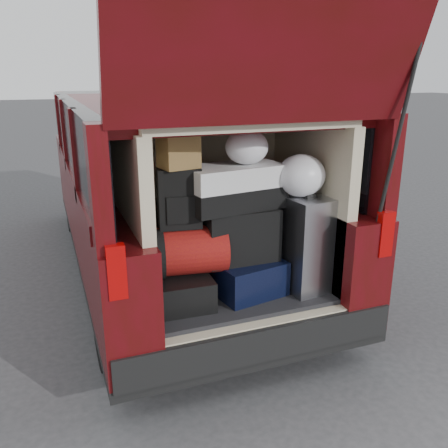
{
  "coord_description": "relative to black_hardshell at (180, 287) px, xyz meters",
  "views": [
    {
      "loc": [
        -1.15,
        -2.67,
        2.01
      ],
      "look_at": [
        -0.05,
        0.2,
        1.03
      ],
      "focal_mm": 38.0,
      "sensor_mm": 36.0,
      "label": 1
    }
  ],
  "objects": [
    {
      "name": "black_soft_case",
      "position": [
        0.43,
        0.01,
        0.32
      ],
      "size": [
        0.5,
        0.3,
        0.36
      ],
      "primitive_type": "cube",
      "rotation": [
        0.0,
        0.0,
        0.0
      ],
      "color": "black",
      "rests_on": "navy_hardshell"
    },
    {
      "name": "red_duffel",
      "position": [
        0.06,
        -0.01,
        0.26
      ],
      "size": [
        0.53,
        0.38,
        0.32
      ],
      "primitive_type": "cube",
      "rotation": [
        0.0,
        0.0,
        -0.15
      ],
      "color": "maroon",
      "rests_on": "black_hardshell"
    },
    {
      "name": "minivan",
      "position": [
        0.39,
        1.72,
        0.26
      ],
      "size": [
        1.9,
        5.35,
        2.77
      ],
      "color": "black",
      "rests_on": "ground"
    },
    {
      "name": "black_hardshell",
      "position": [
        0.0,
        0.0,
        0.0
      ],
      "size": [
        0.39,
        0.52,
        0.2
      ],
      "primitive_type": "cube",
      "rotation": [
        0.0,
        0.0,
        -0.04
      ],
      "color": "black",
      "rests_on": "load_floor"
    },
    {
      "name": "ground",
      "position": [
        0.39,
        -0.13,
        -0.65
      ],
      "size": [
        80.0,
        80.0,
        0.0
      ],
      "primitive_type": "plane",
      "color": "#333335",
      "rests_on": "ground"
    },
    {
      "name": "silver_roller",
      "position": [
        0.86,
        -0.07,
        0.23
      ],
      "size": [
        0.33,
        0.47,
        0.67
      ],
      "primitive_type": "cube",
      "rotation": [
        0.0,
        0.0,
        0.12
      ],
      "color": "silver",
      "rests_on": "load_floor"
    },
    {
      "name": "navy_hardshell",
      "position": [
        0.45,
        0.04,
        0.02
      ],
      "size": [
        0.54,
        0.62,
        0.24
      ],
      "primitive_type": "cube",
      "rotation": [
        0.0,
        0.0,
        0.18
      ],
      "color": "black",
      "rests_on": "load_floor"
    },
    {
      "name": "plastic_bag_center",
      "position": [
        0.48,
        0.03,
        0.9
      ],
      "size": [
        0.3,
        0.28,
        0.23
      ],
      "primitive_type": "ellipsoid",
      "rotation": [
        0.0,
        0.0,
        0.05
      ],
      "color": "white",
      "rests_on": "twotone_duffel"
    },
    {
      "name": "backpack",
      "position": [
        0.01,
        0.01,
        0.61
      ],
      "size": [
        0.29,
        0.2,
        0.38
      ],
      "primitive_type": "cube",
      "rotation": [
        0.0,
        0.0,
        -0.15
      ],
      "color": "black",
      "rests_on": "red_duffel"
    },
    {
      "name": "load_floor",
      "position": [
        0.39,
        0.14,
        -0.38
      ],
      "size": [
        1.24,
        1.05,
        0.55
      ],
      "primitive_type": "cube",
      "color": "black",
      "rests_on": "ground"
    },
    {
      "name": "grocery_sack_lower",
      "position": [
        0.02,
        0.02,
        0.9
      ],
      "size": [
        0.25,
        0.22,
        0.2
      ],
      "primitive_type": "cube",
      "rotation": [
        0.0,
        0.0,
        0.2
      ],
      "color": "olive",
      "rests_on": "backpack"
    },
    {
      "name": "plastic_bag_right",
      "position": [
        0.84,
        -0.08,
        0.71
      ],
      "size": [
        0.36,
        0.34,
        0.29
      ],
      "primitive_type": "ellipsoid",
      "rotation": [
        0.0,
        0.0,
        0.12
      ],
      "color": "white",
      "rests_on": "silver_roller"
    },
    {
      "name": "twotone_duffel",
      "position": [
        0.39,
        0.04,
        0.64
      ],
      "size": [
        0.69,
        0.42,
        0.29
      ],
      "primitive_type": "cube",
      "rotation": [
        0.0,
        0.0,
        0.14
      ],
      "color": "silver",
      "rests_on": "black_soft_case"
    }
  ]
}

